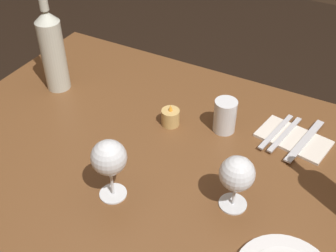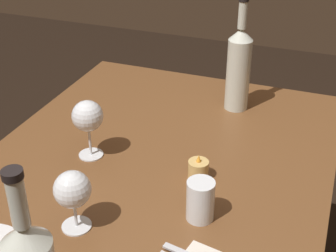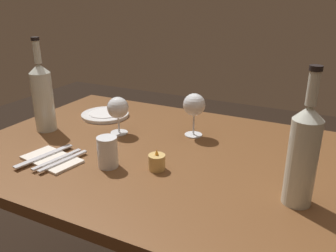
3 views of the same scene
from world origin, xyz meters
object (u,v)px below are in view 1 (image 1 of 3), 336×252
wine_glass_left (237,175)px  wine_glass_right (109,159)px  water_tumbler (225,117)px  folded_napkin (293,139)px  table_knife (305,141)px  fork_inner (285,134)px  votive_candle (171,118)px  fork_outer (276,131)px  wine_bottle (52,49)px

wine_glass_left → wine_glass_right: size_ratio=0.88×
water_tumbler → folded_napkin: water_tumbler is taller
wine_glass_left → wine_glass_right: 0.28m
wine_glass_left → table_knife: bearing=72.6°
wine_glass_left → water_tumbler: (-0.12, 0.24, -0.06)m
wine_glass_left → folded_napkin: (0.06, 0.29, -0.09)m
wine_glass_right → fork_inner: 0.51m
votive_candle → table_knife: (0.36, 0.10, -0.01)m
votive_candle → table_knife: bearing=15.3°
water_tumbler → votive_candle: 0.15m
wine_glass_left → votive_candle: wine_glass_left is taller
water_tumbler → fork_outer: size_ratio=0.54×
wine_glass_left → votive_candle: (-0.27, 0.19, -0.08)m
votive_candle → fork_outer: size_ratio=0.37×
wine_glass_left → water_tumbler: 0.28m
wine_bottle → fork_outer: bearing=8.4°
wine_glass_left → votive_candle: size_ratio=2.13×
wine_glass_left → wine_bottle: bearing=164.1°
wine_glass_left → fork_inner: bearing=82.9°
wine_glass_left → wine_bottle: (-0.67, 0.19, 0.04)m
folded_napkin → table_knife: table_knife is taller
wine_glass_left → water_tumbler: bearing=117.1°
wine_glass_left → water_tumbler: size_ratio=1.47×
wine_bottle → water_tumbler: (0.55, 0.05, -0.10)m
folded_napkin → wine_glass_left: bearing=-101.9°
votive_candle → folded_napkin: (0.33, 0.10, -0.02)m
folded_napkin → fork_inner: 0.03m
wine_glass_right → fork_outer: size_ratio=0.91×
wine_bottle → fork_outer: 0.70m
wine_bottle → fork_inner: 0.73m
wine_glass_left → table_knife: size_ratio=0.68×
wine_glass_left → fork_inner: wine_glass_left is taller
votive_candle → water_tumbler: bearing=19.0°
wine_bottle → water_tumbler: bearing=5.4°
folded_napkin → fork_outer: size_ratio=1.15×
wine_glass_left → fork_outer: wine_glass_left is taller
folded_napkin → fork_outer: fork_outer is taller
table_knife → fork_outer: bearing=180.0°
wine_glass_right → votive_candle: 0.32m
wine_glass_left → table_knife: 0.32m
water_tumbler → table_knife: 0.22m
wine_glass_right → folded_napkin: wine_glass_right is taller
table_knife → wine_bottle: bearing=-172.4°
wine_bottle → wine_glass_right: bearing=-36.1°
wine_glass_right → votive_candle: bearing=91.0°
water_tumbler → fork_inner: water_tumbler is taller
wine_bottle → table_knife: (0.76, 0.10, -0.13)m
wine_glass_right → folded_napkin: 0.53m
wine_glass_right → fork_outer: wine_glass_right is taller
folded_napkin → table_knife: size_ratio=0.98×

